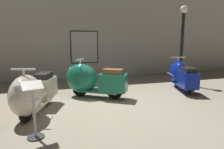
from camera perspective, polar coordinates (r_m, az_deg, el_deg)
ground_plane at (r=4.84m, az=2.10°, el=-9.49°), size 60.00×60.00×0.00m
showroom_back_wall at (r=8.49m, az=-6.74°, el=12.41°), size 18.00×0.24×3.99m
scooter_0 at (r=4.52m, az=-22.36°, el=-5.15°), size 1.04×1.83×1.08m
scooter_1 at (r=5.57m, az=-6.24°, el=-1.63°), size 1.79×1.39×1.10m
scooter_2 at (r=6.89m, az=19.58°, el=-0.08°), size 0.98×1.80×1.06m
lamppost at (r=7.54m, az=19.87°, el=8.45°), size 0.28×0.28×2.83m
info_stanchion at (r=3.50m, az=-21.91°, el=-11.11°), size 0.37×0.30×0.96m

